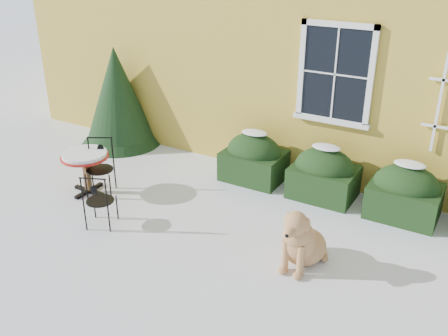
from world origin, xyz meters
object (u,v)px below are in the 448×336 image
Objects in this scene: patio_chair_far at (100,167)px; dog at (301,241)px; patio_chair_near at (99,200)px; evergreen_shrub at (118,106)px; bistro_table at (85,159)px.

patio_chair_far reaches higher than dog.
patio_chair_near is 1.12m from patio_chair_far.
bistro_table is at bearing -62.99° from evergreen_shrub.
patio_chair_near is 3.01m from dog.
dog reaches higher than patio_chair_near.
patio_chair_far is (0.20, 0.12, -0.14)m from bistro_table.
patio_chair_far is (-0.75, 0.83, 0.04)m from patio_chair_near.
dog is at bearing 168.20° from patio_chair_near.
dog is at bearing -23.46° from evergreen_shrub.
evergreen_shrub is 1.98× the size of dog.
evergreen_shrub is 2.56× the size of bistro_table.
patio_chair_near is 0.92× the size of patio_chair_far.
patio_chair_far reaches higher than patio_chair_near.
patio_chair_far is at bearing -70.70° from patio_chair_near.
bistro_table is (1.03, -2.01, -0.20)m from evergreen_shrub.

